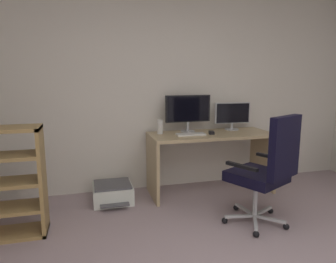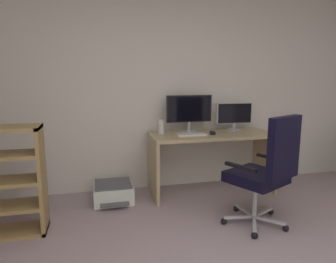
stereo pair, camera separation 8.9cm
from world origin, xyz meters
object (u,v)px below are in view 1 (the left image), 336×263
at_px(desk, 211,149).
at_px(computer_mouse, 211,133).
at_px(keyboard, 191,134).
at_px(desktop_speaker, 160,127).
at_px(monitor_main, 188,110).
at_px(monitor_secondary, 232,114).
at_px(office_chair, 267,168).
at_px(printer, 113,193).

bearing_deg(desk, computer_mouse, -110.05).
bearing_deg(desk, keyboard, -168.34).
bearing_deg(desktop_speaker, monitor_main, 7.35).
height_order(monitor_main, monitor_secondary, monitor_main).
bearing_deg(computer_mouse, office_chair, -64.88).
bearing_deg(desktop_speaker, keyboard, -28.08).
bearing_deg(monitor_main, monitor_secondary, 0.01).
height_order(desk, printer, desk).
xyz_separation_m(monitor_main, keyboard, (-0.04, -0.22, -0.26)).
xyz_separation_m(desk, office_chair, (0.14, -0.99, 0.03)).
height_order(monitor_secondary, keyboard, monitor_secondary).
bearing_deg(monitor_secondary, monitor_main, -179.99).
bearing_deg(desktop_speaker, computer_mouse, -16.19).
bearing_deg(monitor_secondary, printer, -173.39).
xyz_separation_m(monitor_main, printer, (-0.96, -0.18, -0.91)).
bearing_deg(monitor_secondary, desk, -155.27).
distance_m(monitor_secondary, office_chair, 1.23).
xyz_separation_m(desk, computer_mouse, (-0.02, -0.05, 0.21)).
xyz_separation_m(computer_mouse, printer, (-1.19, 0.04, -0.65)).
distance_m(desk, keyboard, 0.35).
relative_size(computer_mouse, office_chair, 0.09).
bearing_deg(office_chair, monitor_main, 108.60).
relative_size(monitor_secondary, keyboard, 1.40).
height_order(desktop_speaker, printer, desktop_speaker).
height_order(monitor_secondary, printer, monitor_secondary).
distance_m(keyboard, computer_mouse, 0.26).
bearing_deg(desk, monitor_main, 146.05).
bearing_deg(printer, monitor_secondary, 6.61).
bearing_deg(desktop_speaker, desk, -10.86).
bearing_deg(office_chair, monitor_secondary, 79.46).
height_order(computer_mouse, printer, computer_mouse).
bearing_deg(printer, computer_mouse, -1.84).
height_order(desk, computer_mouse, computer_mouse).
bearing_deg(computer_mouse, monitor_main, 150.93).
relative_size(desk, office_chair, 1.39).
bearing_deg(monitor_secondary, desktop_speaker, -177.20).
distance_m(desk, monitor_main, 0.55).
relative_size(monitor_main, office_chair, 0.53).
relative_size(desk, computer_mouse, 15.04).
relative_size(keyboard, printer, 0.69).
distance_m(monitor_main, computer_mouse, 0.41).
distance_m(monitor_secondary, computer_mouse, 0.48).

